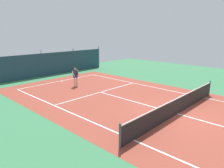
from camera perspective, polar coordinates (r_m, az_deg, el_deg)
ground_plane at (r=12.68m, az=17.39°, el=-7.81°), size 36.00×36.00×0.00m
court_surface at (r=12.68m, az=17.39°, el=-7.79°), size 11.02×26.60×0.01m
tennis_net at (r=12.51m, az=17.56°, el=-5.63°), size 10.12×0.10×1.10m
back_fence at (r=23.57m, az=-18.96°, el=3.78°), size 16.30×0.98×2.70m
tennis_player at (r=18.10m, az=-9.93°, el=2.34°), size 0.80×0.68×1.64m
tennis_ball_near_player at (r=21.46m, az=-10.34°, el=1.64°), size 0.07×0.07×0.07m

